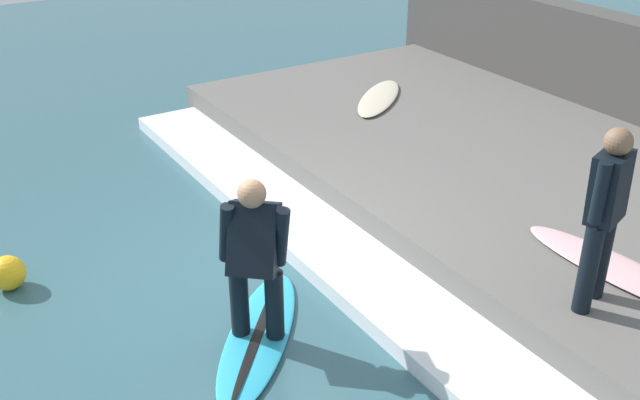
{
  "coord_description": "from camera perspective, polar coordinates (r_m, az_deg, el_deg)",
  "views": [
    {
      "loc": [
        -2.72,
        -5.56,
        4.08
      ],
      "look_at": [
        0.77,
        0.0,
        0.7
      ],
      "focal_mm": 42.0,
      "sensor_mm": 36.0,
      "label": 1
    }
  ],
  "objects": [
    {
      "name": "surfer_riding",
      "position": [
        6.19,
        -5.01,
        -4.02
      ],
      "size": [
        0.6,
        0.6,
        1.48
      ],
      "color": "black",
      "rests_on": "surfboard_riding"
    },
    {
      "name": "surfer_waiting_near",
      "position": [
        6.32,
        20.9,
        -0.68
      ],
      "size": [
        0.51,
        0.34,
        1.57
      ],
      "color": "black",
      "rests_on": "concrete_ledge"
    },
    {
      "name": "marker_buoy",
      "position": [
        7.82,
        -22.7,
        -5.15
      ],
      "size": [
        0.34,
        0.34,
        0.34
      ],
      "primitive_type": "sphere",
      "color": "yellow",
      "rests_on": "ground_plane"
    },
    {
      "name": "ground_plane",
      "position": [
        7.41,
        -5.11,
        -6.28
      ],
      "size": [
        28.0,
        28.0,
        0.0
      ],
      "primitive_type": "plane",
      "color": "#335B66"
    },
    {
      "name": "surfboard_waiting_near",
      "position": [
        7.24,
        21.84,
        -4.98
      ],
      "size": [
        0.63,
        2.0,
        0.06
      ],
      "color": "beige",
      "rests_on": "concrete_ledge"
    },
    {
      "name": "surfboard_spare",
      "position": [
        10.91,
        4.51,
        7.77
      ],
      "size": [
        1.56,
        1.44,
        0.06
      ],
      "color": "beige",
      "rests_on": "concrete_ledge"
    },
    {
      "name": "surfboard_riding",
      "position": [
        6.67,
        -4.71,
        -10.29
      ],
      "size": [
        1.7,
        1.84,
        0.07
      ],
      "color": "#2DADD1",
      "rests_on": "ground_plane"
    },
    {
      "name": "wave_foam_crest",
      "position": [
        7.75,
        0.85,
        -3.81
      ],
      "size": [
        0.87,
        8.99,
        0.17
      ],
      "primitive_type": "cube",
      "color": "silver",
      "rests_on": "ground_plane"
    },
    {
      "name": "concrete_ledge",
      "position": [
        9.23,
        14.75,
        1.51
      ],
      "size": [
        4.4,
        9.46,
        0.43
      ],
      "primitive_type": "cube",
      "color": "#66635E",
      "rests_on": "ground_plane"
    }
  ]
}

